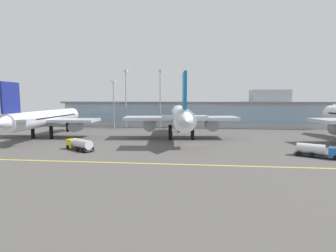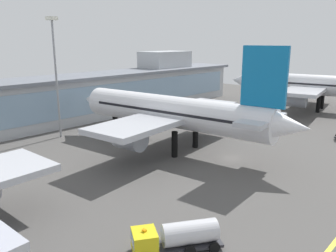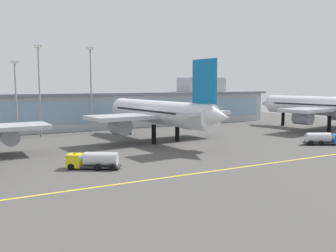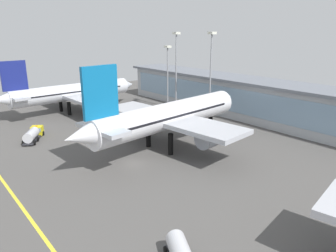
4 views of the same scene
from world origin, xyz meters
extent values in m
plane|color=#514F4C|center=(0.00, 0.00, 0.00)|extent=(180.00, 180.00, 0.00)
cube|color=yellow|center=(0.00, -22.00, 0.01)|extent=(144.00, 0.50, 0.01)
cube|color=#ADB2B7|center=(0.00, 46.35, 5.37)|extent=(115.47, 12.00, 10.73)
cube|color=#84A3BC|center=(0.00, 40.30, 5.90)|extent=(110.85, 0.20, 6.87)
cube|color=slate|center=(0.00, 46.35, 11.13)|extent=(118.47, 14.00, 0.80)
cylinder|color=black|center=(-50.43, 5.38, 2.06)|extent=(1.10, 1.10, 4.11)
cylinder|color=black|center=(-44.26, 5.59, 2.06)|extent=(1.10, 1.10, 4.11)
cylinder|color=black|center=(-47.96, 23.18, 2.06)|extent=(1.10, 1.10, 4.11)
cylinder|color=silver|center=(-47.45, 8.56, 6.43)|extent=(6.47, 38.63, 5.14)
cone|color=silver|center=(-48.17, 29.33, 6.43)|extent=(5.04, 4.80, 4.89)
cone|color=silver|center=(-46.72, -12.46, 6.82)|extent=(4.57, 5.81, 4.37)
cube|color=#84A3BC|center=(-48.06, 26.25, 7.33)|extent=(3.98, 3.73, 1.54)
cube|color=black|center=(-47.45, 8.56, 6.82)|extent=(6.31, 32.48, 0.41)
cube|color=#B7BAC1|center=(-47.45, 8.56, 5.79)|extent=(34.00, 10.39, 0.82)
cylinder|color=#999EA8|center=(-56.93, 9.62, 3.75)|extent=(3.77, 5.12, 3.60)
cylinder|color=#999EA8|center=(-38.07, 10.27, 3.75)|extent=(3.77, 5.12, 3.60)
cube|color=navy|center=(-46.87, -8.36, 13.12)|extent=(0.86, 6.94, 8.23)
cube|color=#B7BAC1|center=(-46.87, -8.36, 7.20)|extent=(10.92, 4.60, 0.66)
cylinder|color=black|center=(-6.15, 8.05, 2.34)|extent=(1.10, 1.10, 4.67)
cylinder|color=black|center=(0.82, 8.79, 2.34)|extent=(1.10, 1.10, 4.67)
cylinder|color=black|center=(-4.59, 26.56, 2.34)|extent=(1.10, 1.10, 4.67)
cylinder|color=silver|center=(-3.00, 11.57, 7.30)|extent=(10.00, 40.05, 5.84)
cone|color=silver|center=(-5.28, 33.03, 7.30)|extent=(6.07, 5.81, 5.55)
cone|color=silver|center=(-0.69, -10.17, 7.74)|extent=(5.62, 6.91, 4.97)
cube|color=#84A3BC|center=(-4.93, 29.71, 8.32)|extent=(4.79, 4.53, 1.75)
cube|color=black|center=(-3.00, 11.57, 7.74)|extent=(9.38, 33.74, 0.47)
cube|color=#B7BAC1|center=(-3.00, 11.57, 6.57)|extent=(37.12, 13.30, 0.93)
cylinder|color=#999EA8|center=(-13.26, 11.92, 4.26)|extent=(4.61, 5.56, 4.09)
cylinder|color=#999EA8|center=(6.96, 14.07, 4.26)|extent=(4.61, 5.56, 4.09)
cube|color=#0F6BA8|center=(-1.16, -5.77, 14.90)|extent=(1.45, 7.17, 9.35)
cube|color=#B7BAC1|center=(-1.16, -5.77, 8.18)|extent=(12.02, 5.56, 0.75)
cylinder|color=black|center=(26.08, -9.76, 0.55)|extent=(1.11, 0.77, 1.10)
cylinder|color=black|center=(24.87, -12.07, 0.55)|extent=(1.11, 0.77, 1.10)
cylinder|color=black|center=(-30.77, -9.85, 0.55)|extent=(1.08, 0.86, 1.10)
cylinder|color=black|center=(-29.32, -7.69, 0.55)|extent=(1.08, 0.86, 1.10)
cylinder|color=black|center=(-27.03, -12.36, 0.55)|extent=(1.08, 0.86, 1.10)
cylinder|color=black|center=(-25.58, -10.20, 0.55)|extent=(1.08, 0.86, 1.10)
cylinder|color=black|center=(-24.93, -13.76, 0.55)|extent=(1.08, 0.86, 1.10)
cylinder|color=black|center=(-23.49, -11.60, 0.55)|extent=(1.08, 0.86, 1.10)
cube|color=#2D2D33|center=(-26.45, -11.18, 0.45)|extent=(7.58, 6.15, 0.30)
cube|color=yellow|center=(-29.82, -8.92, 1.40)|extent=(3.39, 3.46, 2.20)
cube|color=#84A3BC|center=(-29.82, -8.92, 1.88)|extent=(3.41, 3.43, 0.88)
cylinder|color=silver|center=(-26.00, -11.48, 1.75)|extent=(5.92, 5.02, 2.30)
cube|color=orange|center=(-29.82, -8.92, 2.62)|extent=(0.30, 0.40, 0.20)
cylinder|color=gray|center=(-33.33, 35.91, 9.89)|extent=(0.44, 0.44, 19.77)
cube|color=silver|center=(-33.33, 35.91, 20.12)|extent=(1.80, 1.80, 0.70)
cylinder|color=gray|center=(-12.96, 34.87, 12.11)|extent=(0.44, 0.44, 24.21)
cube|color=silver|center=(-12.96, 34.87, 24.56)|extent=(1.80, 1.80, 0.70)
cylinder|color=gray|center=(-27.45, 34.56, 12.03)|extent=(0.44, 0.44, 24.06)
cube|color=silver|center=(-27.45, 34.56, 24.41)|extent=(1.80, 1.80, 0.70)
camera|label=1|loc=(1.57, -71.34, 12.97)|focal=27.39mm
camera|label=2|loc=(-49.99, -30.47, 20.38)|focal=36.66mm
camera|label=3|loc=(-46.31, -71.42, 14.33)|focal=40.00mm
camera|label=4|loc=(49.75, -32.07, 25.52)|focal=34.42mm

